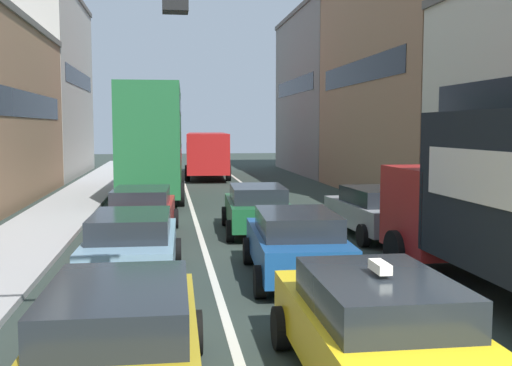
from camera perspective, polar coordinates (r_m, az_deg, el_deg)
sidewalk_left at (r=26.48m, az=-17.14°, el=-1.91°), size 2.60×64.00×0.14m
lane_stripe_left at (r=26.19m, az=-6.25°, el=-1.93°), size 0.16×60.00×0.01m
lane_stripe_right at (r=26.54m, az=1.10°, el=-1.80°), size 0.16×60.00×0.01m
building_row_right at (r=32.42m, az=14.56°, el=8.52°), size 7.20×43.90×11.56m
taxi_centre_lane_front at (r=7.85m, az=11.20°, el=-13.27°), size 2.10×4.32×1.66m
sedan_left_lane_front at (r=7.48m, az=-12.79°, el=-14.28°), size 2.11×4.33×1.49m
sedan_centre_lane_second at (r=13.10m, az=3.79°, el=-5.66°), size 2.25×4.39×1.49m
wagon_left_lane_second at (r=13.10m, az=-11.68°, el=-5.76°), size 2.15×4.35×1.49m
hatchback_centre_lane_third at (r=18.70m, az=0.10°, el=-2.35°), size 2.23×4.38×1.49m
sedan_left_lane_third at (r=18.31m, az=-10.76°, el=-2.61°), size 2.22×4.38×1.49m
sedan_right_lane_behind_truck at (r=18.40m, az=11.25°, el=-2.57°), size 2.23×4.38×1.49m
bus_mid_queue_primary at (r=28.28m, az=-9.69°, el=4.30°), size 3.02×10.57×5.06m
bus_far_queue_secondary at (r=39.98m, az=-4.67°, el=3.09°), size 3.19×10.61×2.90m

